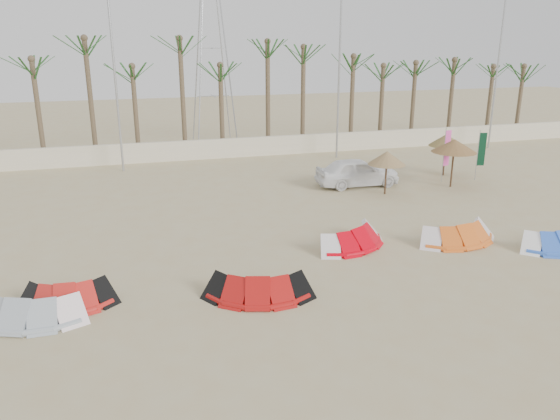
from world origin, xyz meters
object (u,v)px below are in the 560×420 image
object	(u,v)px
kite_red_left	(67,291)
kite_blue	(553,237)
car	(357,172)
parasol_left	(387,158)
kite_grey	(26,303)
parasol_right	(446,140)
kite_orange	(455,230)
parasol_mid	(454,146)
kite_red_right	(350,234)
kite_red_mid	(256,282)

from	to	relation	value
kite_red_left	kite_blue	bearing A→B (deg)	-0.75
car	parasol_left	bearing A→B (deg)	-157.13
kite_grey	parasol_right	size ratio (longest dim) A/B	1.58
kite_orange	parasol_mid	size ratio (longest dim) A/B	1.37
kite_grey	parasol_mid	bearing A→B (deg)	24.46
kite_blue	parasol_right	distance (m)	11.64
kite_grey	kite_red_left	world-z (taller)	same
kite_red_left	car	xyz separation A→B (m)	(14.25, 10.32, 0.36)
kite_grey	car	distance (m)	18.79
kite_orange	parasol_right	distance (m)	11.15
parasol_right	kite_red_right	bearing A→B (deg)	-137.70
kite_red_right	kite_orange	world-z (taller)	same
kite_red_right	kite_blue	size ratio (longest dim) A/B	1.19
kite_red_left	kite_grey	bearing A→B (deg)	-154.83
kite_red_mid	parasol_mid	bearing A→B (deg)	36.02
kite_red_mid	kite_red_right	world-z (taller)	same
parasol_left	car	size ratio (longest dim) A/B	0.50
kite_red_right	parasol_left	distance (m)	7.86
kite_red_mid	car	size ratio (longest dim) A/B	0.80
parasol_right	car	xyz separation A→B (m)	(-5.89, -0.76, -1.34)
parasol_left	parasol_mid	xyz separation A→B (m)	(4.09, 0.27, 0.36)
kite_orange	car	size ratio (longest dim) A/B	0.79
kite_red_right	parasol_mid	bearing A→B (deg)	36.58
kite_red_right	parasol_mid	distance (m)	10.99
kite_red_right	parasol_mid	size ratio (longest dim) A/B	1.43
parasol_right	parasol_mid	bearing A→B (deg)	-113.26
kite_red_right	parasol_left	bearing A→B (deg)	53.35
parasol_mid	parasol_right	distance (m)	2.62
kite_blue	car	bearing A→B (deg)	109.48
kite_orange	parasol_left	world-z (taller)	parasol_left
kite_red_left	kite_red_mid	bearing A→B (deg)	-9.94
kite_grey	kite_red_right	bearing A→B (deg)	13.40
kite_grey	parasol_mid	xyz separation A→B (m)	(20.21, 9.20, 1.87)
kite_blue	parasol_right	size ratio (longest dim) A/B	1.28
kite_red_mid	parasol_mid	xyz separation A→B (m)	(13.33, 9.69, 1.87)
kite_red_mid	parasol_mid	distance (m)	16.58
kite_red_mid	kite_red_right	size ratio (longest dim) A/B	0.98
kite_red_mid	kite_blue	size ratio (longest dim) A/B	1.17
kite_grey	kite_red_mid	distance (m)	6.90
kite_red_mid	kite_orange	bearing A→B (deg)	15.77
parasol_left	car	distance (m)	2.35
kite_red_left	parasol_mid	world-z (taller)	parasol_mid
kite_red_left	kite_red_mid	distance (m)	5.87
parasol_right	car	world-z (taller)	parasol_right
kite_red_left	kite_red_mid	xyz separation A→B (m)	(5.78, -1.01, 0.00)
kite_blue	parasol_mid	xyz separation A→B (m)	(1.13, 8.91, 1.87)
kite_red_right	kite_orange	distance (m)	4.34
kite_orange	kite_blue	xyz separation A→B (m)	(3.29, -1.74, -0.00)
kite_red_right	kite_red_mid	bearing A→B (deg)	-145.03
kite_grey	kite_blue	distance (m)	19.09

